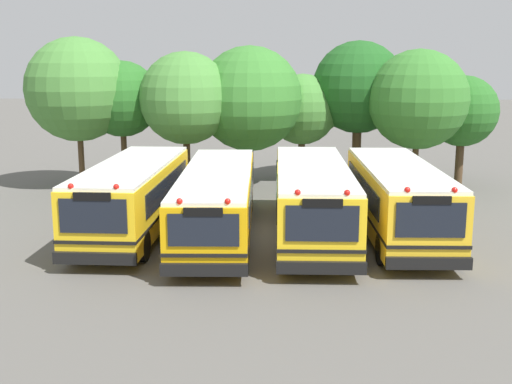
{
  "coord_description": "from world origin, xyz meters",
  "views": [
    {
      "loc": [
        0.5,
        -22.57,
        6.33
      ],
      "look_at": [
        -0.31,
        0.0,
        1.6
      ],
      "focal_mm": 44.83,
      "sensor_mm": 36.0,
      "label": 1
    }
  ],
  "objects_px": {
    "school_bus_3": "(398,198)",
    "tree_3": "(248,98)",
    "school_bus_2": "(312,198)",
    "school_bus_1": "(217,199)",
    "tree_7": "(460,111)",
    "tree_6": "(420,100)",
    "tree_4": "(306,109)",
    "tree_0": "(76,88)",
    "tree_5": "(358,88)",
    "tree_1": "(123,98)",
    "tree_2": "(185,97)",
    "school_bus_0": "(133,195)"
  },
  "relations": [
    {
      "from": "school_bus_3",
      "to": "tree_4",
      "type": "bearing_deg",
      "value": -76.31
    },
    {
      "from": "tree_0",
      "to": "tree_4",
      "type": "height_order",
      "value": "tree_0"
    },
    {
      "from": "school_bus_3",
      "to": "tree_2",
      "type": "relative_size",
      "value": 1.44
    },
    {
      "from": "school_bus_0",
      "to": "tree_4",
      "type": "height_order",
      "value": "tree_4"
    },
    {
      "from": "tree_0",
      "to": "tree_6",
      "type": "distance_m",
      "value": 16.75
    },
    {
      "from": "school_bus_1",
      "to": "school_bus_2",
      "type": "relative_size",
      "value": 1.09
    },
    {
      "from": "tree_1",
      "to": "tree_3",
      "type": "height_order",
      "value": "tree_3"
    },
    {
      "from": "tree_3",
      "to": "tree_4",
      "type": "distance_m",
      "value": 3.38
    },
    {
      "from": "school_bus_2",
      "to": "school_bus_3",
      "type": "bearing_deg",
      "value": -176.04
    },
    {
      "from": "tree_4",
      "to": "tree_6",
      "type": "bearing_deg",
      "value": -19.45
    },
    {
      "from": "school_bus_3",
      "to": "tree_7",
      "type": "bearing_deg",
      "value": -116.54
    },
    {
      "from": "tree_3",
      "to": "tree_5",
      "type": "bearing_deg",
      "value": 16.88
    },
    {
      "from": "tree_4",
      "to": "tree_7",
      "type": "distance_m",
      "value": 7.74
    },
    {
      "from": "tree_5",
      "to": "tree_6",
      "type": "bearing_deg",
      "value": -37.28
    },
    {
      "from": "tree_0",
      "to": "tree_3",
      "type": "height_order",
      "value": "tree_0"
    },
    {
      "from": "school_bus_3",
      "to": "tree_3",
      "type": "xyz_separation_m",
      "value": [
        -5.8,
        9.37,
        2.97
      ]
    },
    {
      "from": "tree_2",
      "to": "tree_5",
      "type": "relative_size",
      "value": 0.92
    },
    {
      "from": "school_bus_3",
      "to": "tree_2",
      "type": "distance_m",
      "value": 12.43
    },
    {
      "from": "tree_1",
      "to": "tree_4",
      "type": "xyz_separation_m",
      "value": [
        9.12,
        1.88,
        -0.65
      ]
    },
    {
      "from": "school_bus_0",
      "to": "school_bus_1",
      "type": "distance_m",
      "value": 3.09
    },
    {
      "from": "tree_1",
      "to": "tree_5",
      "type": "xyz_separation_m",
      "value": [
        11.79,
        2.05,
        0.44
      ]
    },
    {
      "from": "school_bus_0",
      "to": "school_bus_3",
      "type": "height_order",
      "value": "school_bus_0"
    },
    {
      "from": "tree_7",
      "to": "tree_4",
      "type": "bearing_deg",
      "value": 174.39
    },
    {
      "from": "tree_1",
      "to": "tree_7",
      "type": "relative_size",
      "value": 1.13
    },
    {
      "from": "school_bus_0",
      "to": "tree_2",
      "type": "distance_m",
      "value": 8.78
    },
    {
      "from": "tree_0",
      "to": "tree_6",
      "type": "xyz_separation_m",
      "value": [
        16.73,
        0.51,
        -0.58
      ]
    },
    {
      "from": "tree_1",
      "to": "tree_7",
      "type": "height_order",
      "value": "tree_1"
    },
    {
      "from": "tree_0",
      "to": "school_bus_1",
      "type": "bearing_deg",
      "value": -48.13
    },
    {
      "from": "tree_5",
      "to": "school_bus_2",
      "type": "bearing_deg",
      "value": -104.35
    },
    {
      "from": "tree_5",
      "to": "school_bus_0",
      "type": "bearing_deg",
      "value": -130.41
    },
    {
      "from": "school_bus_1",
      "to": "tree_7",
      "type": "xyz_separation_m",
      "value": [
        11.34,
        10.22,
        2.42
      ]
    },
    {
      "from": "school_bus_0",
      "to": "school_bus_1",
      "type": "xyz_separation_m",
      "value": [
        3.08,
        -0.11,
        -0.1
      ]
    },
    {
      "from": "tree_1",
      "to": "school_bus_1",
      "type": "bearing_deg",
      "value": -58.95
    },
    {
      "from": "school_bus_2",
      "to": "tree_7",
      "type": "relative_size",
      "value": 1.84
    },
    {
      "from": "tree_0",
      "to": "tree_5",
      "type": "distance_m",
      "value": 14.22
    },
    {
      "from": "school_bus_0",
      "to": "tree_0",
      "type": "distance_m",
      "value": 10.21
    },
    {
      "from": "tree_4",
      "to": "tree_6",
      "type": "distance_m",
      "value": 5.79
    },
    {
      "from": "tree_0",
      "to": "tree_4",
      "type": "bearing_deg",
      "value": 12.12
    },
    {
      "from": "school_bus_1",
      "to": "tree_5",
      "type": "xyz_separation_m",
      "value": [
        6.32,
        11.15,
        3.51
      ]
    },
    {
      "from": "tree_0",
      "to": "tree_7",
      "type": "distance_m",
      "value": 19.11
    },
    {
      "from": "tree_2",
      "to": "tree_6",
      "type": "xyz_separation_m",
      "value": [
        11.38,
        0.75,
        -0.15
      ]
    },
    {
      "from": "school_bus_2",
      "to": "school_bus_3",
      "type": "xyz_separation_m",
      "value": [
        3.06,
        0.22,
        -0.01
      ]
    },
    {
      "from": "tree_3",
      "to": "tree_0",
      "type": "bearing_deg",
      "value": -173.85
    },
    {
      "from": "school_bus_1",
      "to": "school_bus_2",
      "type": "height_order",
      "value": "school_bus_2"
    },
    {
      "from": "school_bus_3",
      "to": "tree_6",
      "type": "height_order",
      "value": "tree_6"
    },
    {
      "from": "school_bus_1",
      "to": "tree_1",
      "type": "distance_m",
      "value": 11.05
    },
    {
      "from": "tree_1",
      "to": "tree_2",
      "type": "height_order",
      "value": "tree_2"
    },
    {
      "from": "tree_2",
      "to": "tree_5",
      "type": "distance_m",
      "value": 9.09
    },
    {
      "from": "tree_0",
      "to": "tree_6",
      "type": "relative_size",
      "value": 1.08
    },
    {
      "from": "tree_1",
      "to": "tree_6",
      "type": "relative_size",
      "value": 0.92
    }
  ]
}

